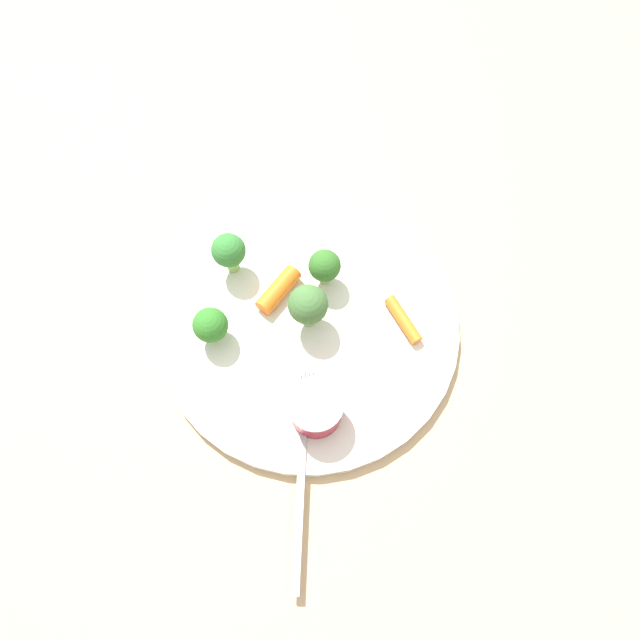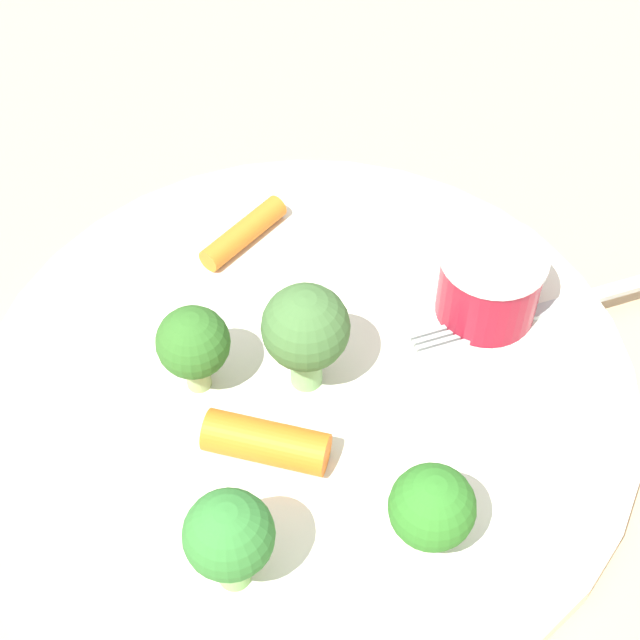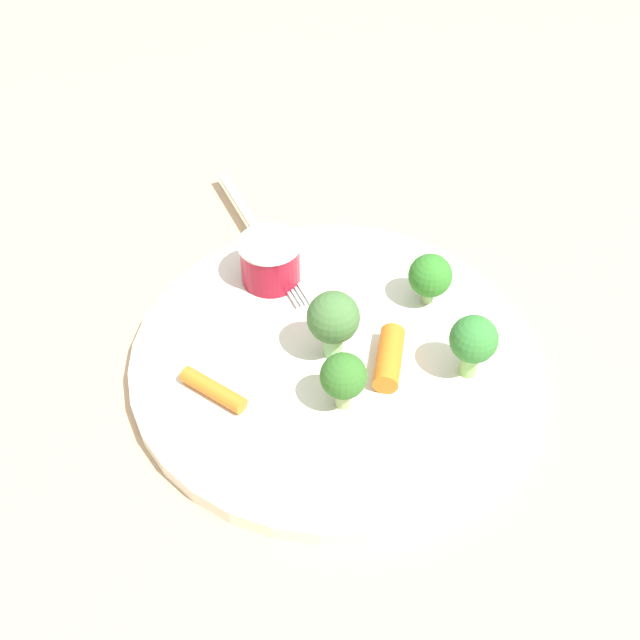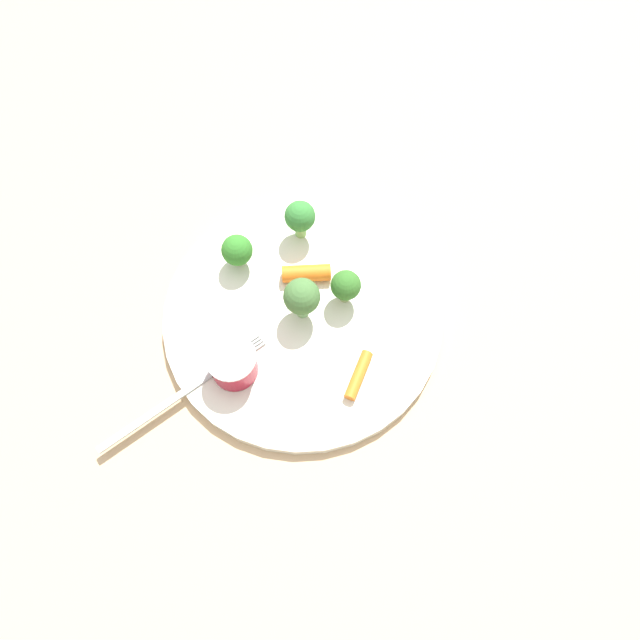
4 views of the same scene
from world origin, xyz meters
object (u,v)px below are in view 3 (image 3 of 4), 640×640
object	(u,v)px
broccoli_floret_1	(343,377)
sauce_cup	(270,261)
broccoli_floret_3	(473,341)
broccoli_floret_2	(430,276)
carrot_stick_0	(213,390)
plate	(333,359)
carrot_stick_1	(389,358)
fork	(260,236)
broccoli_floret_0	(330,318)

from	to	relation	value
broccoli_floret_1	sauce_cup	bearing A→B (deg)	15.41
broccoli_floret_1	broccoli_floret_3	bearing A→B (deg)	-79.77
broccoli_floret_2	broccoli_floret_1	bearing A→B (deg)	138.69
broccoli_floret_2	carrot_stick_0	distance (m)	0.18
broccoli_floret_3	sauce_cup	bearing A→B (deg)	48.10
plate	broccoli_floret_2	world-z (taller)	broccoli_floret_2
plate	sauce_cup	distance (m)	0.09
plate	carrot_stick_1	distance (m)	0.04
broccoli_floret_1	fork	size ratio (longest dim) A/B	0.25
broccoli_floret_2	carrot_stick_1	size ratio (longest dim) A/B	0.83
fork	broccoli_floret_3	bearing A→B (deg)	-141.46
broccoli_floret_2	carrot_stick_0	world-z (taller)	broccoli_floret_2
broccoli_floret_1	broccoli_floret_2	xyz separation A→B (m)	(0.09, -0.08, -0.00)
carrot_stick_0	broccoli_floret_0	bearing A→B (deg)	-70.78
sauce_cup	fork	xyz separation A→B (m)	(0.05, 0.00, -0.02)
carrot_stick_0	fork	xyz separation A→B (m)	(0.16, -0.04, -0.00)
broccoli_floret_1	broccoli_floret_3	xyz separation A→B (m)	(0.02, -0.09, 0.00)
broccoli_floret_0	fork	bearing A→B (deg)	16.06
broccoli_floret_1	carrot_stick_0	world-z (taller)	broccoli_floret_1
carrot_stick_1	broccoli_floret_0	bearing A→B (deg)	64.20
plate	broccoli_floret_1	world-z (taller)	broccoli_floret_1
broccoli_floret_3	carrot_stick_1	distance (m)	0.06
broccoli_floret_1	fork	distance (m)	0.18
carrot_stick_0	fork	world-z (taller)	carrot_stick_0
broccoli_floret_0	carrot_stick_1	size ratio (longest dim) A/B	1.07
broccoli_floret_2	broccoli_floret_3	world-z (taller)	broccoli_floret_3
carrot_stick_0	carrot_stick_1	bearing A→B (deg)	-85.36
broccoli_floret_0	carrot_stick_0	size ratio (longest dim) A/B	1.08
plate	fork	distance (m)	0.14
sauce_cup	carrot_stick_0	distance (m)	0.12
broccoli_floret_0	broccoli_floret_3	size ratio (longest dim) A/B	1.09
carrot_stick_0	broccoli_floret_2	bearing A→B (deg)	-66.61
broccoli_floret_0	plate	bearing A→B (deg)	-121.02
plate	carrot_stick_0	bearing A→B (deg)	107.86
broccoli_floret_1	broccoli_floret_0	bearing A→B (deg)	2.32
broccoli_floret_0	fork	distance (m)	0.14
sauce_cup	carrot_stick_1	size ratio (longest dim) A/B	0.94
carrot_stick_1	fork	distance (m)	0.17
plate	broccoli_floret_2	xyz separation A→B (m)	(0.04, -0.08, 0.03)
carrot_stick_0	fork	bearing A→B (deg)	-15.45
plate	broccoli_floret_3	bearing A→B (deg)	-108.43
sauce_cup	plate	bearing A→B (deg)	-156.53
sauce_cup	carrot_stick_0	size ratio (longest dim) A/B	0.95
broccoli_floret_1	carrot_stick_1	world-z (taller)	broccoli_floret_1
broccoli_floret_0	fork	size ratio (longest dim) A/B	0.30
broccoli_floret_1	fork	bearing A→B (deg)	12.54
broccoli_floret_2	broccoli_floret_3	distance (m)	0.07
broccoli_floret_0	carrot_stick_1	bearing A→B (deg)	-115.80
broccoli_floret_2	carrot_stick_1	bearing A→B (deg)	145.69
broccoli_floret_2	carrot_stick_0	size ratio (longest dim) A/B	0.84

